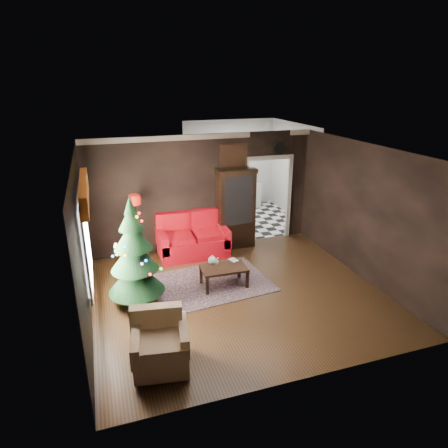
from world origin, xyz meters
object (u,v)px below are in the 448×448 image
object	(u,v)px
christmas_tree	(134,253)
wall_clock	(279,148)
armchair	(160,341)
kitchen_table	(240,212)
curio_cabinet	(235,210)
floor_lamp	(137,230)
loveseat	(193,236)
coffee_table	(224,276)
teapot	(212,260)

from	to	relation	value
christmas_tree	wall_clock	size ratio (longest dim) A/B	6.17
armchair	kitchen_table	bearing A→B (deg)	67.87
curio_cabinet	floor_lamp	bearing A→B (deg)	-172.72
armchair	wall_clock	xyz separation A→B (m)	(3.75, 4.09, 1.92)
floor_lamp	kitchen_table	xyz separation A→B (m)	(3.08, 1.74, -0.46)
christmas_tree	wall_clock	world-z (taller)	wall_clock
loveseat	floor_lamp	xyz separation A→B (m)	(-1.28, -0.09, 0.33)
wall_clock	coffee_table	bearing A→B (deg)	-135.78
coffee_table	teapot	size ratio (longest dim) A/B	4.79
wall_clock	kitchen_table	xyz separation A→B (m)	(-0.55, 1.25, -2.00)
armchair	coffee_table	size ratio (longest dim) A/B	0.90
floor_lamp	armchair	bearing A→B (deg)	-91.86
coffee_table	kitchen_table	bearing A→B (deg)	64.61
floor_lamp	coffee_table	world-z (taller)	floor_lamp
curio_cabinet	armchair	bearing A→B (deg)	-123.07
coffee_table	christmas_tree	bearing A→B (deg)	-175.93
curio_cabinet	wall_clock	world-z (taller)	wall_clock
curio_cabinet	christmas_tree	world-z (taller)	christmas_tree
christmas_tree	kitchen_table	distance (m)	4.83
loveseat	teapot	xyz separation A→B (m)	(0.05, -1.45, 0.01)
loveseat	curio_cabinet	size ratio (longest dim) A/B	0.89
floor_lamp	christmas_tree	bearing A→B (deg)	-98.06
christmas_tree	wall_clock	distance (m)	4.64
loveseat	christmas_tree	size ratio (longest dim) A/B	0.86
armchair	kitchen_table	xyz separation A→B (m)	(3.20, 5.34, -0.09)
curio_cabinet	coffee_table	world-z (taller)	curio_cabinet
kitchen_table	loveseat	bearing A→B (deg)	-137.49
curio_cabinet	christmas_tree	distance (m)	3.35
curio_cabinet	floor_lamp	size ratio (longest dim) A/B	1.17
christmas_tree	wall_clock	xyz separation A→B (m)	(3.87, 2.19, 1.33)
coffee_table	armchair	bearing A→B (deg)	-128.72
teapot	kitchen_table	world-z (taller)	kitchen_table
armchair	coffee_table	bearing A→B (deg)	60.05
floor_lamp	kitchen_table	size ratio (longest dim) A/B	2.16
loveseat	coffee_table	size ratio (longest dim) A/B	1.87
wall_clock	teapot	bearing A→B (deg)	-141.24
loveseat	christmas_tree	xyz separation A→B (m)	(-1.52, -1.79, 0.55)
loveseat	curio_cabinet	xyz separation A→B (m)	(1.15, 0.22, 0.45)
armchair	coffee_table	xyz separation A→B (m)	(1.62, 2.03, -0.24)
armchair	teapot	xyz separation A→B (m)	(1.45, 2.24, 0.05)
curio_cabinet	wall_clock	size ratio (longest dim) A/B	5.94
christmas_tree	coffee_table	size ratio (longest dim) A/B	2.17
floor_lamp	wall_clock	xyz separation A→B (m)	(3.63, 0.49, 1.55)
kitchen_table	floor_lamp	bearing A→B (deg)	-150.54
teapot	curio_cabinet	bearing A→B (deg)	56.54
christmas_tree	wall_clock	bearing A→B (deg)	29.51
armchair	kitchen_table	distance (m)	6.23
curio_cabinet	armchair	size ratio (longest dim) A/B	2.31
floor_lamp	wall_clock	size ratio (longest dim) A/B	5.07
curio_cabinet	christmas_tree	bearing A→B (deg)	-143.02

